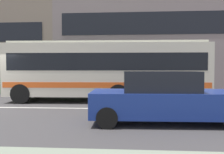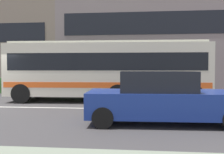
% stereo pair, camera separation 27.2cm
% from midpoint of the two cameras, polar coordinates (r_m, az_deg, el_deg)
% --- Properties ---
extents(hedge_row_far, '(15.68, 1.10, 1.11)m').
position_cam_midpoint_polar(hedge_row_far, '(17.01, -16.74, -2.15)').
color(hedge_row_far, '#3A7232').
rests_on(hedge_row_far, ground_plane).
extents(apartment_block_right, '(22.62, 11.84, 10.29)m').
position_cam_midpoint_polar(apartment_block_right, '(26.87, 12.97, 9.15)').
color(apartment_block_right, gray).
rests_on(apartment_block_right, ground_plane).
extents(transit_bus, '(10.70, 2.86, 3.21)m').
position_cam_midpoint_polar(transit_bus, '(12.18, -1.99, 2.07)').
color(transit_bus, beige).
rests_on(transit_bus, ground_plane).
extents(sedan_oncoming, '(4.83, 2.01, 1.67)m').
position_cam_midpoint_polar(sedan_oncoming, '(7.41, 12.13, -5.35)').
color(sedan_oncoming, navy).
rests_on(sedan_oncoming, ground_plane).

